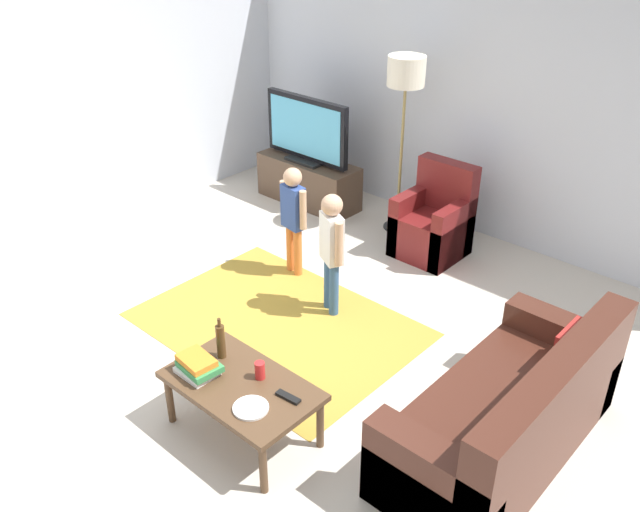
# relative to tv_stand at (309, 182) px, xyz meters

# --- Properties ---
(ground) EXTENTS (7.80, 7.80, 0.00)m
(ground) POSITION_rel_tv_stand_xyz_m (1.71, -2.30, -0.24)
(ground) COLOR beige
(wall_back) EXTENTS (6.00, 0.12, 2.70)m
(wall_back) POSITION_rel_tv_stand_xyz_m (1.71, 0.70, 1.11)
(wall_back) COLOR silver
(wall_back) RESTS_ON ground
(wall_left) EXTENTS (0.12, 6.00, 2.70)m
(wall_left) POSITION_rel_tv_stand_xyz_m (-1.29, -2.30, 1.11)
(wall_left) COLOR silver
(wall_left) RESTS_ON ground
(area_rug) EXTENTS (2.20, 1.60, 0.01)m
(area_rug) POSITION_rel_tv_stand_xyz_m (1.45, -1.93, -0.24)
(area_rug) COLOR #B28C33
(area_rug) RESTS_ON ground
(tv_stand) EXTENTS (1.20, 0.44, 0.50)m
(tv_stand) POSITION_rel_tv_stand_xyz_m (0.00, 0.00, 0.00)
(tv_stand) COLOR #4C3828
(tv_stand) RESTS_ON ground
(tv) EXTENTS (1.10, 0.28, 0.71)m
(tv) POSITION_rel_tv_stand_xyz_m (0.00, -0.02, 0.60)
(tv) COLOR black
(tv) RESTS_ON tv_stand
(couch) EXTENTS (0.80, 1.80, 0.86)m
(couch) POSITION_rel_tv_stand_xyz_m (3.55, -1.95, 0.05)
(couch) COLOR #472319
(couch) RESTS_ON ground
(armchair) EXTENTS (0.60, 0.60, 0.90)m
(armchair) POSITION_rel_tv_stand_xyz_m (1.70, -0.04, 0.05)
(armchair) COLOR maroon
(armchair) RESTS_ON ground
(floor_lamp) EXTENTS (0.36, 0.36, 1.78)m
(floor_lamp) POSITION_rel_tv_stand_xyz_m (1.12, 0.15, 1.30)
(floor_lamp) COLOR #262626
(floor_lamp) RESTS_ON ground
(child_near_tv) EXTENTS (0.34, 0.17, 1.04)m
(child_near_tv) POSITION_rel_tv_stand_xyz_m (0.96, -1.22, 0.38)
(child_near_tv) COLOR orange
(child_near_tv) RESTS_ON ground
(child_center) EXTENTS (0.33, 0.22, 1.07)m
(child_center) POSITION_rel_tv_stand_xyz_m (1.63, -1.47, 0.40)
(child_center) COLOR #33598C
(child_center) RESTS_ON ground
(coffee_table) EXTENTS (1.00, 0.60, 0.42)m
(coffee_table) POSITION_rel_tv_stand_xyz_m (2.16, -2.95, 0.13)
(coffee_table) COLOR #513823
(coffee_table) RESTS_ON ground
(book_stack) EXTENTS (0.29, 0.23, 0.12)m
(book_stack) POSITION_rel_tv_stand_xyz_m (1.88, -3.07, 0.24)
(book_stack) COLOR white
(book_stack) RESTS_ON coffee_table
(bottle) EXTENTS (0.06, 0.06, 0.31)m
(bottle) POSITION_rel_tv_stand_xyz_m (1.86, -2.85, 0.30)
(bottle) COLOR #4C3319
(bottle) RESTS_ON coffee_table
(tv_remote) EXTENTS (0.17, 0.06, 0.02)m
(tv_remote) POSITION_rel_tv_stand_xyz_m (2.48, -2.85, 0.19)
(tv_remote) COLOR black
(tv_remote) RESTS_ON coffee_table
(soda_can) EXTENTS (0.07, 0.07, 0.12)m
(soda_can) POSITION_rel_tv_stand_xyz_m (2.21, -2.83, 0.24)
(soda_can) COLOR red
(soda_can) RESTS_ON coffee_table
(plate) EXTENTS (0.22, 0.22, 0.02)m
(plate) POSITION_rel_tv_stand_xyz_m (2.38, -3.07, 0.18)
(plate) COLOR white
(plate) RESTS_ON coffee_table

